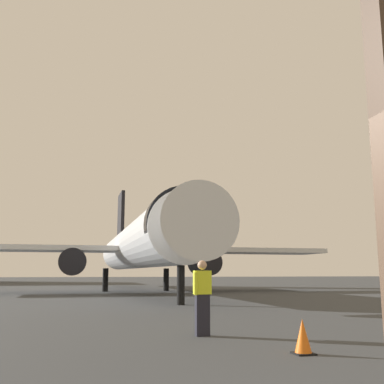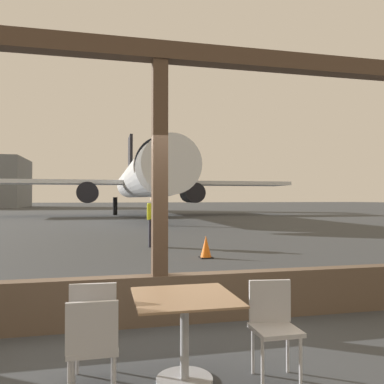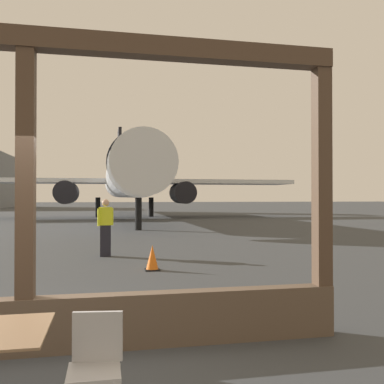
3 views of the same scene
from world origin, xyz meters
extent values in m
plane|color=#383A3D|center=(0.00, 40.00, 0.00)|extent=(220.00, 220.00, 0.00)
cylinder|color=silver|center=(2.71, 33.72, 3.49)|extent=(3.43, 32.70, 3.43)
cone|color=silver|center=(2.71, 16.07, 3.49)|extent=(3.26, 2.60, 3.26)
cylinder|color=black|center=(2.71, 17.97, 3.64)|extent=(3.50, 0.90, 3.50)
cube|color=silver|center=(-5.27, 33.10, 3.19)|extent=(14.26, 4.20, 0.36)
cube|color=silver|center=(10.70, 33.10, 3.19)|extent=(14.26, 4.20, 0.36)
cylinder|color=black|center=(-2.20, 31.70, 2.19)|extent=(1.90, 3.20, 1.90)
cylinder|color=black|center=(7.63, 31.70, 2.19)|extent=(1.90, 3.20, 1.90)
cube|color=black|center=(2.71, 48.56, 7.60)|extent=(0.36, 4.40, 5.20)
cylinder|color=black|center=(2.71, 18.27, 0.89)|extent=(0.36, 0.36, 1.77)
cylinder|color=black|center=(0.31, 34.10, 0.89)|extent=(0.44, 0.44, 1.77)
cylinder|color=black|center=(5.11, 34.10, 0.89)|extent=(0.44, 0.44, 1.77)
cube|color=black|center=(0.92, 8.11, 0.47)|extent=(0.32, 0.20, 0.95)
cube|color=yellow|center=(0.92, 8.11, 1.23)|extent=(0.40, 0.22, 0.55)
sphere|color=tan|center=(0.92, 8.11, 1.63)|extent=(0.22, 0.22, 0.22)
cylinder|color=yellow|center=(0.73, 7.97, 1.20)|extent=(0.09, 0.09, 0.52)
cylinder|color=yellow|center=(1.12, 8.25, 1.20)|extent=(0.09, 0.09, 0.52)
cone|color=orange|center=(2.05, 5.35, 0.31)|extent=(0.32, 0.32, 0.62)
cube|color=black|center=(2.05, 5.35, 0.01)|extent=(0.36, 0.36, 0.03)
camera|label=1|loc=(-2.02, -2.52, 1.46)|focal=42.79mm
camera|label=2|loc=(-0.72, -5.14, 1.67)|focal=36.26mm
camera|label=3|loc=(0.89, -5.20, 1.81)|focal=40.02mm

